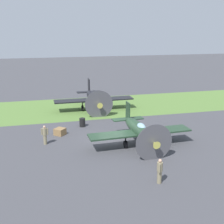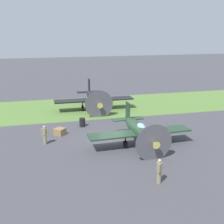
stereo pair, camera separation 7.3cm
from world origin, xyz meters
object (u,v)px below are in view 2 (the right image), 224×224
at_px(airplane_lead, 139,130).
at_px(ground_crew_chief, 159,171).
at_px(ground_crew_mechanic, 45,134).
at_px(airplane_wingman, 94,98).
at_px(supply_crate, 60,132).
at_px(fuel_drum, 82,122).

height_order(airplane_lead, ground_crew_chief, airplane_lead).
relative_size(ground_crew_chief, ground_crew_mechanic, 1.00).
bearing_deg(airplane_lead, airplane_wingman, -84.45).
height_order(airplane_wingman, ground_crew_chief, airplane_wingman).
relative_size(airplane_lead, airplane_wingman, 0.93).
height_order(airplane_wingman, supply_crate, airplane_wingman).
relative_size(airplane_lead, supply_crate, 10.12).
distance_m(airplane_lead, ground_crew_chief, 6.74).
relative_size(airplane_lead, fuel_drum, 10.12).
bearing_deg(airplane_wingman, fuel_drum, 69.18).
distance_m(ground_crew_mechanic, supply_crate, 2.62).
xyz_separation_m(ground_crew_chief, fuel_drum, (3.21, -12.81, -0.46)).
height_order(airplane_wingman, ground_crew_mechanic, airplane_wingman).
bearing_deg(ground_crew_chief, fuel_drum, 39.79).
bearing_deg(supply_crate, fuel_drum, -141.81).
distance_m(airplane_lead, ground_crew_mechanic, 8.28).
distance_m(airplane_wingman, ground_crew_mechanic, 12.12).
relative_size(airplane_wingman, ground_crew_chief, 5.64).
relative_size(airplane_wingman, supply_crate, 10.84).
xyz_separation_m(ground_crew_chief, supply_crate, (5.66, -10.88, -0.59)).
bearing_deg(airplane_lead, supply_crate, -35.06).
relative_size(airplane_lead, ground_crew_chief, 5.26).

